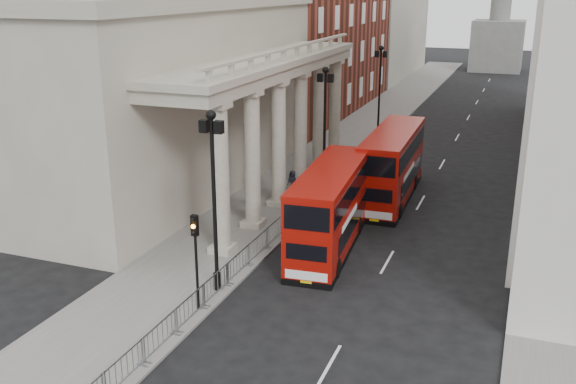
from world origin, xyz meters
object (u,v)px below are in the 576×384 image
at_px(lamp_post_north, 380,86).
at_px(lamp_post_south, 214,190).
at_px(bus_near, 331,207).
at_px(pedestrian_b, 252,179).
at_px(bus_far, 392,164).
at_px(pedestrian_a, 254,198).
at_px(lamp_post_mid, 325,121).
at_px(pedestrian_c, 293,182).
at_px(traffic_light, 195,245).

bearing_deg(lamp_post_north, lamp_post_south, -90.00).
relative_size(bus_near, pedestrian_b, 6.74).
xyz_separation_m(lamp_post_south, bus_far, (4.60, 16.13, -2.53)).
distance_m(lamp_post_north, pedestrian_b, 18.67).
height_order(bus_near, pedestrian_a, bus_near).
distance_m(lamp_post_north, bus_near, 25.55).
bearing_deg(lamp_post_mid, pedestrian_c, -143.38).
relative_size(bus_far, pedestrian_c, 6.90).
bearing_deg(bus_near, pedestrian_b, 131.70).
xyz_separation_m(pedestrian_a, pedestrian_b, (-1.88, 3.86, -0.06)).
relative_size(lamp_post_mid, lamp_post_north, 1.00).
bearing_deg(pedestrian_b, lamp_post_south, 102.20).
height_order(lamp_post_mid, pedestrian_a, lamp_post_mid).
distance_m(bus_near, pedestrian_c, 9.48).
relative_size(traffic_light, bus_far, 0.41).
bearing_deg(bus_far, lamp_post_south, -107.45).
height_order(lamp_post_south, traffic_light, lamp_post_south).
distance_m(lamp_post_south, pedestrian_b, 15.61).
bearing_deg(pedestrian_a, bus_far, 25.27).
bearing_deg(pedestrian_a, lamp_post_north, 70.56).
distance_m(pedestrian_b, pedestrian_c, 2.86).
xyz_separation_m(pedestrian_a, pedestrian_c, (0.97, 4.18, -0.06)).
bearing_deg(bus_far, pedestrian_c, -168.77).
bearing_deg(bus_near, traffic_light, -114.50).
relative_size(traffic_light, bus_near, 0.42).
height_order(bus_far, pedestrian_c, bus_far).
xyz_separation_m(bus_near, bus_far, (1.30, 9.33, 0.08)).
bearing_deg(lamp_post_south, bus_near, 64.14).
height_order(lamp_post_north, pedestrian_b, lamp_post_north).
distance_m(traffic_light, bus_near, 9.41).
relative_size(lamp_post_north, pedestrian_a, 5.03).
relative_size(bus_near, pedestrian_a, 6.25).
distance_m(lamp_post_north, bus_far, 16.72).
xyz_separation_m(lamp_post_mid, pedestrian_a, (-2.73, -5.49, -3.96)).
bearing_deg(bus_far, pedestrian_a, -144.06).
bearing_deg(bus_far, pedestrian_b, -170.69).
bearing_deg(lamp_post_south, pedestrian_b, 107.81).
xyz_separation_m(lamp_post_mid, pedestrian_c, (-1.77, -1.31, -4.02)).
distance_m(traffic_light, pedestrian_c, 16.95).
bearing_deg(pedestrian_c, traffic_light, -65.50).
relative_size(lamp_post_south, bus_near, 0.81).
distance_m(bus_far, pedestrian_b, 9.50).
bearing_deg(pedestrian_c, lamp_post_north, 102.29).
distance_m(lamp_post_north, pedestrian_a, 22.03).
height_order(lamp_post_south, lamp_post_north, same).
height_order(traffic_light, pedestrian_a, traffic_light).
bearing_deg(lamp_post_mid, lamp_post_north, 90.00).
height_order(bus_far, pedestrian_b, bus_far).
relative_size(pedestrian_a, pedestrian_b, 1.08).
xyz_separation_m(lamp_post_north, traffic_light, (0.10, -34.02, -1.80)).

